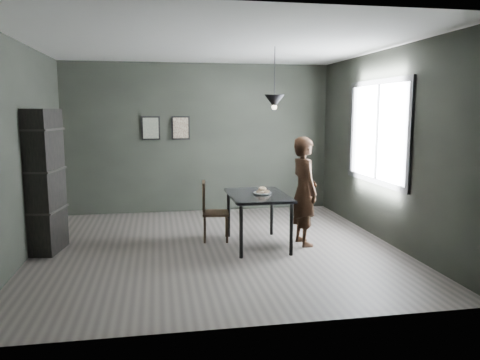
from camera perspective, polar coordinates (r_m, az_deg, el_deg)
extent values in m
plane|color=#393431|center=(6.71, -2.90, -8.19)|extent=(5.00, 5.00, 0.00)
cube|color=black|center=(8.93, -4.98, 5.08)|extent=(5.00, 0.10, 2.80)
cube|color=silver|center=(6.49, -3.09, 16.24)|extent=(5.00, 5.00, 0.02)
cube|color=white|center=(7.35, 16.44, 5.61)|extent=(0.02, 1.80, 1.40)
cube|color=black|center=(7.35, 16.37, 5.62)|extent=(0.04, 1.96, 1.56)
cube|color=black|center=(6.64, 2.20, -1.89)|extent=(0.80, 1.20, 0.04)
cylinder|color=black|center=(6.14, 0.14, -6.33)|extent=(0.05, 0.05, 0.71)
cylinder|color=black|center=(6.29, 6.28, -6.01)|extent=(0.05, 0.05, 0.71)
cylinder|color=black|center=(7.17, -1.40, -4.16)|extent=(0.05, 0.05, 0.71)
cylinder|color=black|center=(7.30, 3.90, -3.95)|extent=(0.05, 0.05, 0.71)
cylinder|color=silver|center=(6.65, 2.75, -1.64)|extent=(0.23, 0.23, 0.01)
torus|color=beige|center=(6.63, 3.15, -1.43)|extent=(0.12, 0.12, 0.04)
torus|color=beige|center=(6.69, 2.62, -1.34)|extent=(0.12, 0.12, 0.04)
torus|color=beige|center=(6.61, 2.47, -1.46)|extent=(0.12, 0.12, 0.04)
torus|color=beige|center=(6.64, 2.75, -1.08)|extent=(0.13, 0.13, 0.06)
imported|color=black|center=(6.75, 7.83, -1.36)|extent=(0.43, 0.61, 1.56)
cube|color=black|center=(6.98, -2.99, -4.05)|extent=(0.42, 0.42, 0.04)
cube|color=black|center=(6.93, -4.44, -1.93)|extent=(0.08, 0.39, 0.42)
cylinder|color=black|center=(6.87, -4.33, -6.18)|extent=(0.03, 0.03, 0.37)
cylinder|color=black|center=(6.88, -1.58, -6.15)|extent=(0.03, 0.03, 0.37)
cylinder|color=black|center=(7.19, -4.32, -5.52)|extent=(0.03, 0.03, 0.37)
cylinder|color=black|center=(7.19, -1.69, -5.49)|extent=(0.03, 0.03, 0.37)
cube|color=black|center=(6.86, -22.83, -0.15)|extent=(0.47, 0.70, 1.95)
cylinder|color=black|center=(6.70, 4.24, 12.75)|extent=(0.01, 0.01, 0.75)
cone|color=black|center=(6.68, 4.21, 9.54)|extent=(0.28, 0.28, 0.18)
sphere|color=#FFE0B2|center=(6.68, 4.20, 8.86)|extent=(0.07, 0.07, 0.07)
cube|color=black|center=(8.86, -10.83, 6.23)|extent=(0.34, 0.03, 0.44)
cube|color=#3C5448|center=(8.84, -10.83, 6.23)|extent=(0.28, 0.01, 0.38)
cube|color=black|center=(8.87, -7.25, 6.32)|extent=(0.34, 0.03, 0.44)
cube|color=brown|center=(8.85, -7.24, 6.31)|extent=(0.28, 0.01, 0.38)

